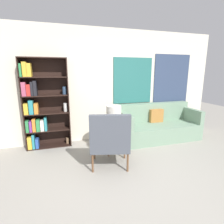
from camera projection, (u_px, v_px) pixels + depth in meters
The scene contains 7 objects.
ground_plane at pixel (126, 184), 2.68m from camera, with size 14.00×14.00×0.00m, color #9E998E.
wall_back at pixel (100, 86), 4.29m from camera, with size 6.40×0.08×2.70m.
bookshelf at pixel (40, 107), 3.83m from camera, with size 0.96×0.30×1.98m.
armchair at pixel (110, 139), 3.01m from camera, with size 0.80×0.71×1.01m.
couch at pixel (158, 126), 4.52m from camera, with size 2.00×0.84×0.88m.
side_table at pixel (115, 130), 3.60m from camera, with size 0.60×0.60×0.56m.
table_lamp at pixel (114, 115), 3.43m from camera, with size 0.29×0.29×0.48m.
Camera 1 is at (-0.88, -2.20, 1.68)m, focal length 28.00 mm.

